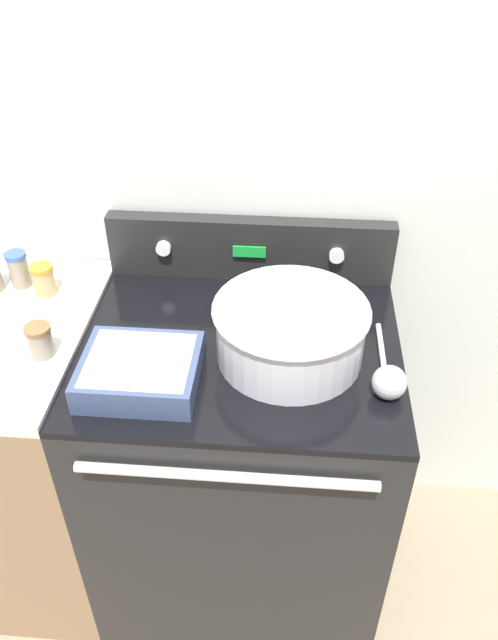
{
  "coord_description": "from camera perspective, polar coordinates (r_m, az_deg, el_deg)",
  "views": [
    {
      "loc": [
        0.12,
        -0.85,
        1.89
      ],
      "look_at": [
        0.02,
        0.35,
        0.97
      ],
      "focal_mm": 35.0,
      "sensor_mm": 36.0,
      "label": 1
    }
  ],
  "objects": [
    {
      "name": "kitchen_wall",
      "position": [
        1.67,
        0.29,
        14.88
      ],
      "size": [
        8.0,
        0.05,
        2.5
      ],
      "color": "silver",
      "rests_on": "ground_plane"
    },
    {
      "name": "side_counter",
      "position": [
        1.99,
        -19.09,
        -11.14
      ],
      "size": [
        0.45,
        0.66,
        0.93
      ],
      "color": "#896B4C",
      "rests_on": "ground_plane"
    },
    {
      "name": "control_panel",
      "position": [
        1.73,
        0.11,
        6.55
      ],
      "size": [
        0.79,
        0.07,
        0.18
      ],
      "color": "black",
      "rests_on": "stove_range"
    },
    {
      "name": "ladle",
      "position": [
        1.42,
        12.65,
        -5.36
      ],
      "size": [
        0.08,
        0.28,
        0.08
      ],
      "color": "#B7B7B7",
      "rests_on": "stove_range"
    },
    {
      "name": "casserole_dish",
      "position": [
        1.42,
        -9.92,
        -4.51
      ],
      "size": [
        0.26,
        0.23,
        0.07
      ],
      "color": "#38476B",
      "rests_on": "stove_range"
    },
    {
      "name": "spice_jar_brown_cap",
      "position": [
        1.54,
        -18.56,
        -1.79
      ],
      "size": [
        0.06,
        0.06,
        0.08
      ],
      "color": "gray",
      "rests_on": "side_counter"
    },
    {
      "name": "stove_range",
      "position": [
        1.86,
        -0.67,
        -13.07
      ],
      "size": [
        0.79,
        0.69,
        0.91
      ],
      "color": "black",
      "rests_on": "ground_plane"
    },
    {
      "name": "spice_jar_blue_cap",
      "position": [
        1.8,
        -20.32,
        4.38
      ],
      "size": [
        0.06,
        0.06,
        0.1
      ],
      "color": "gray",
      "rests_on": "side_counter"
    },
    {
      "name": "spice_jar_orange_cap",
      "position": [
        1.75,
        -18.27,
        3.53
      ],
      "size": [
        0.06,
        0.06,
        0.08
      ],
      "color": "tan",
      "rests_on": "side_counter"
    },
    {
      "name": "mixing_bowl",
      "position": [
        1.45,
        3.8,
        -0.8
      ],
      "size": [
        0.36,
        0.36,
        0.14
      ],
      "color": "silver",
      "rests_on": "stove_range"
    }
  ]
}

